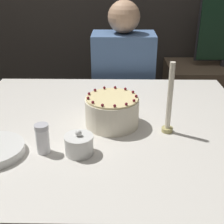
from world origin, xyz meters
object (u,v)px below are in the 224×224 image
Objects in this scene: sugar_shaker at (43,138)px; person_man_blue_shirt at (123,102)px; cake at (112,111)px; candle at (169,105)px; sugar_bowl at (79,144)px.

sugar_shaker is 0.10× the size of person_man_blue_shirt.
person_man_blue_shirt is (0.06, 0.78, -0.30)m from cake.
cake is at bearing 165.80° from candle.
person_man_blue_shirt is (-0.17, 0.84, -0.36)m from candle.
candle is at bearing 18.99° from sugar_shaker.
candle reaches higher than sugar_bowl.
sugar_shaker is at bearing -161.01° from candle.
person_man_blue_shirt reaches higher than cake.
person_man_blue_shirt reaches higher than sugar_bowl.
cake is at bearing 41.88° from sugar_shaker.
sugar_bowl is at bearing -153.71° from candle.
cake is at bearing 85.61° from person_man_blue_shirt.
person_man_blue_shirt is at bearing 101.29° from candle.
sugar_shaker is (-0.25, -0.22, -0.01)m from cake.
person_man_blue_shirt reaches higher than candle.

